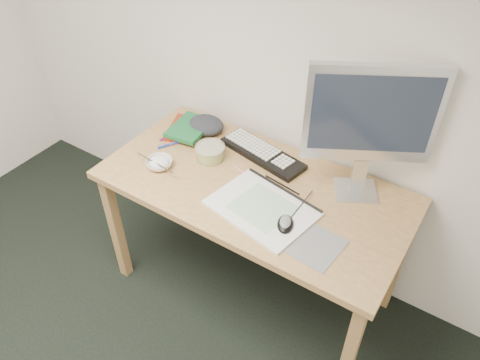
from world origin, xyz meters
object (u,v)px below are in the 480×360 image
object	(u,v)px
keyboard	(262,154)
rice_bowl	(159,164)
monitor	(371,118)
sketchpad	(262,208)
desk	(253,198)

from	to	relation	value
keyboard	rice_bowl	world-z (taller)	rice_bowl
keyboard	monitor	bearing A→B (deg)	12.24
sketchpad	monitor	bearing A→B (deg)	58.96
rice_bowl	sketchpad	bearing A→B (deg)	1.97
sketchpad	keyboard	distance (m)	0.37
keyboard	rice_bowl	bearing A→B (deg)	-125.44
monitor	keyboard	bearing A→B (deg)	151.48
keyboard	rice_bowl	distance (m)	0.49
desk	keyboard	xyz separation A→B (m)	(-0.08, 0.21, 0.10)
sketchpad	keyboard	xyz separation A→B (m)	(-0.19, 0.32, 0.01)
sketchpad	desk	bearing A→B (deg)	145.18
desk	monitor	bearing A→B (deg)	27.93
desk	keyboard	distance (m)	0.24
desk	rice_bowl	xyz separation A→B (m)	(-0.44, -0.13, 0.10)
desk	monitor	world-z (taller)	monitor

